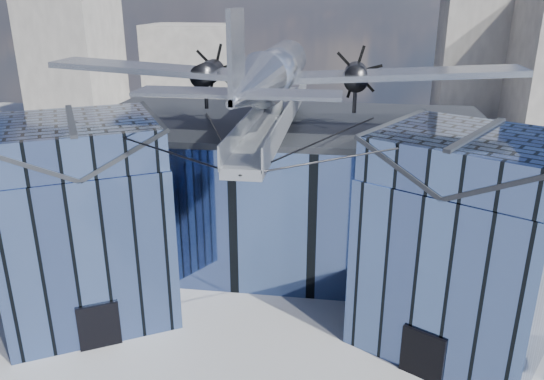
# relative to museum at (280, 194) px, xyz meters

# --- Properties ---
(ground_plane) EXTENTS (120.00, 120.00, 0.00)m
(ground_plane) POSITION_rel_museum_xyz_m (-0.00, -5.82, -5.54)
(ground_plane) COLOR gray
(museum) EXTENTS (32.88, 24.50, 17.60)m
(museum) POSITION_rel_museum_xyz_m (0.00, 0.00, 0.00)
(museum) COLOR #455C8D
(museum) RESTS_ON ground
(bg_towers) EXTENTS (77.00, 24.50, 26.00)m
(bg_towers) POSITION_rel_museum_xyz_m (1.45, 44.67, 4.47)
(bg_towers) COLOR gray
(bg_towers) RESTS_ON ground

